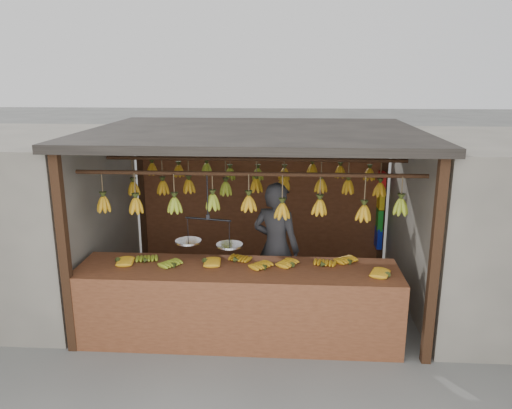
{
  "coord_description": "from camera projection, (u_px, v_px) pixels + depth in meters",
  "views": [
    {
      "loc": [
        0.44,
        -6.52,
        3.1
      ],
      "look_at": [
        0.0,
        0.3,
        1.3
      ],
      "focal_mm": 35.0,
      "sensor_mm": 36.0,
      "label": 1
    }
  ],
  "objects": [
    {
      "name": "counter",
      "position": [
        237.0,
        287.0,
        5.75
      ],
      "size": [
        3.78,
        0.86,
        0.96
      ],
      "color": "brown",
      "rests_on": "ground"
    },
    {
      "name": "vendor",
      "position": [
        276.0,
        248.0,
        6.52
      ],
      "size": [
        0.76,
        0.65,
        1.77
      ],
      "primitive_type": "imported",
      "rotation": [
        0.0,
        0.0,
        2.73
      ],
      "color": "#262628",
      "rests_on": "ground"
    },
    {
      "name": "ground",
      "position": [
        255.0,
        298.0,
        7.11
      ],
      "size": [
        80.0,
        80.0,
        0.0
      ],
      "primitive_type": "plane",
      "color": "#5B5B57"
    },
    {
      "name": "balance_scale",
      "position": [
        209.0,
        240.0,
        5.87
      ],
      "size": [
        0.81,
        0.4,
        0.85
      ],
      "color": "black",
      "rests_on": "ground"
    },
    {
      "name": "hanging_bananas",
      "position": [
        254.0,
        187.0,
        6.7
      ],
      "size": [
        3.58,
        2.24,
        0.38
      ],
      "color": "orange",
      "rests_on": "ground"
    },
    {
      "name": "neighbor_left",
      "position": [
        1.0,
        216.0,
        7.04
      ],
      "size": [
        3.0,
        3.0,
        2.3
      ],
      "primitive_type": "cube",
      "color": "slate",
      "rests_on": "ground"
    },
    {
      "name": "bag_bundles",
      "position": [
        380.0,
        209.0,
        8.04
      ],
      "size": [
        0.08,
        0.26,
        1.26
      ],
      "color": "red",
      "rests_on": "ground"
    },
    {
      "name": "stall",
      "position": [
        256.0,
        157.0,
        6.93
      ],
      "size": [
        4.3,
        3.3,
        2.4
      ],
      "color": "black",
      "rests_on": "ground"
    }
  ]
}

